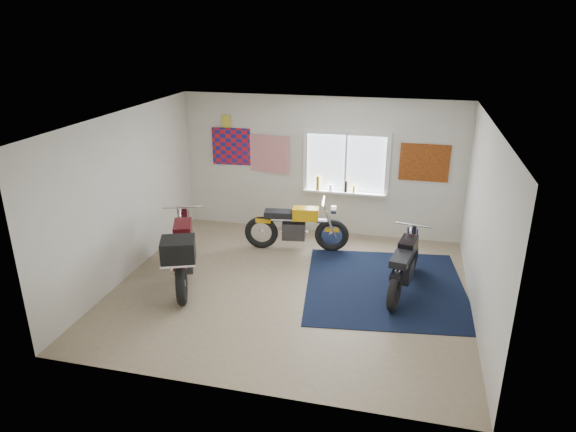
% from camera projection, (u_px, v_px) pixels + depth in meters
% --- Properties ---
extents(ground, '(5.50, 5.50, 0.00)m').
position_uv_depth(ground, '(291.00, 288.00, 8.19)').
color(ground, '#9E896B').
rests_on(ground, ground).
extents(room_shell, '(5.50, 5.50, 5.50)m').
position_uv_depth(room_shell, '(291.00, 191.00, 7.61)').
color(room_shell, white).
rests_on(room_shell, ground).
extents(navy_rug, '(2.82, 2.90, 0.01)m').
position_uv_depth(navy_rug, '(385.00, 286.00, 8.24)').
color(navy_rug, black).
rests_on(navy_rug, ground).
extents(window_assembly, '(1.66, 0.17, 1.26)m').
position_uv_depth(window_assembly, '(346.00, 167.00, 9.84)').
color(window_assembly, white).
rests_on(window_assembly, room_shell).
extents(oil_bottles, '(0.77, 0.07, 0.28)m').
position_uv_depth(oil_bottles, '(332.00, 185.00, 9.95)').
color(oil_bottles, olive).
rests_on(oil_bottles, window_assembly).
extents(flag_display, '(1.60, 0.10, 1.17)m').
position_uv_depth(flag_display, '(226.00, 121.00, 10.09)').
color(flag_display, red).
rests_on(flag_display, room_shell).
extents(triumph_poster, '(0.90, 0.03, 0.70)m').
position_uv_depth(triumph_poster, '(424.00, 163.00, 9.46)').
color(triumph_poster, '#A54C14').
rests_on(triumph_poster, room_shell).
extents(yellow_triumph, '(1.94, 0.58, 0.98)m').
position_uv_depth(yellow_triumph, '(296.00, 228.00, 9.46)').
color(yellow_triumph, black).
rests_on(yellow_triumph, ground).
extents(black_chrome_bike, '(0.60, 1.86, 0.96)m').
position_uv_depth(black_chrome_bike, '(404.00, 266.00, 7.99)').
color(black_chrome_bike, black).
rests_on(black_chrome_bike, navy_rug).
extents(maroon_tourer, '(1.13, 2.13, 1.11)m').
position_uv_depth(maroon_tourer, '(182.00, 253.00, 8.09)').
color(maroon_tourer, black).
rests_on(maroon_tourer, ground).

